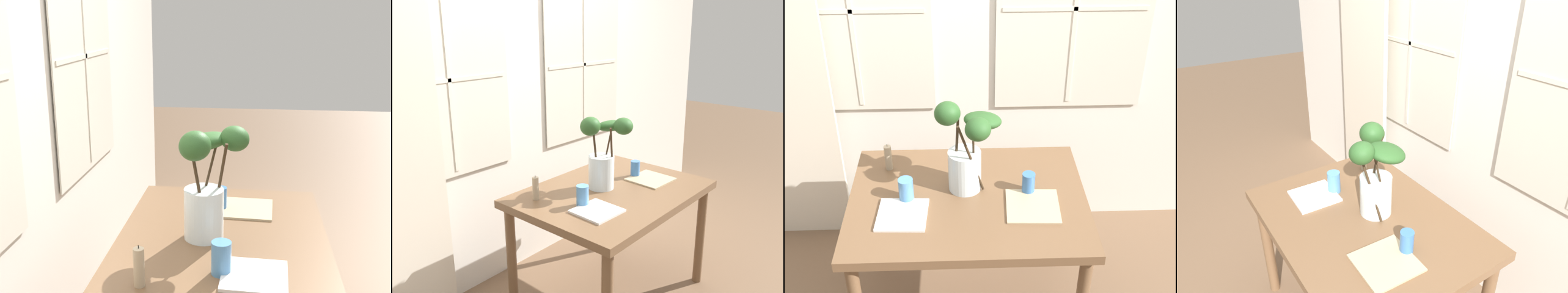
{
  "view_description": "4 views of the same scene",
  "coord_description": "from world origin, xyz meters",
  "views": [
    {
      "loc": [
        -1.89,
        -0.1,
        1.69
      ],
      "look_at": [
        -0.03,
        0.11,
        1.18
      ],
      "focal_mm": 44.94,
      "sensor_mm": 36.0,
      "label": 1
    },
    {
      "loc": [
        -2.03,
        -1.53,
        1.83
      ],
      "look_at": [
        -0.09,
        0.12,
        1.06
      ],
      "focal_mm": 39.25,
      "sensor_mm": 36.0,
      "label": 2
    },
    {
      "loc": [
        -0.02,
        -2.13,
        2.45
      ],
      "look_at": [
        0.06,
        0.08,
        1.02
      ],
      "focal_mm": 49.61,
      "sensor_mm": 36.0,
      "label": 3
    },
    {
      "loc": [
        1.24,
        -0.78,
        1.96
      ],
      "look_at": [
        -0.04,
        0.08,
        1.15
      ],
      "focal_mm": 32.9,
      "sensor_mm": 36.0,
      "label": 4
    }
  ],
  "objects": [
    {
      "name": "plate_square_right",
      "position": [
        0.31,
        -0.09,
        0.78
      ],
      "size": [
        0.27,
        0.27,
        0.01
      ],
      "primitive_type": "cube",
      "rotation": [
        0.0,
        0.0,
        -0.05
      ],
      "color": "tan",
      "rests_on": "dining_table"
    },
    {
      "name": "back_wall_with_windows",
      "position": [
        0.0,
        0.84,
        1.34
      ],
      "size": [
        4.91,
        0.14,
        2.67
      ],
      "color": "silver",
      "rests_on": "ground"
    },
    {
      "name": "pillar_candle",
      "position": [
        -0.42,
        0.26,
        0.85
      ],
      "size": [
        0.04,
        0.04,
        0.15
      ],
      "color": "tan",
      "rests_on": "dining_table"
    },
    {
      "name": "dining_table",
      "position": [
        0.0,
        0.0,
        0.68
      ],
      "size": [
        1.19,
        0.88,
        0.78
      ],
      "color": "brown",
      "rests_on": "ground"
    },
    {
      "name": "drinking_glass_blue_right",
      "position": [
        0.3,
        0.03,
        0.83
      ],
      "size": [
        0.06,
        0.06,
        0.11
      ],
      "primitive_type": "cylinder",
      "color": "#386BAD",
      "rests_on": "dining_table"
    },
    {
      "name": "curtain_sheer_side",
      "position": [
        -1.06,
        0.68,
        1.25
      ],
      "size": [
        0.58,
        0.03,
        2.5
      ],
      "primitive_type": "cube",
      "color": "silver",
      "rests_on": "ground"
    },
    {
      "name": "vase_with_branches",
      "position": [
        -0.0,
        0.07,
        1.01
      ],
      "size": [
        0.35,
        0.33,
        0.5
      ],
      "color": "silver",
      "rests_on": "dining_table"
    },
    {
      "name": "plate_square_left",
      "position": [
        -0.31,
        -0.13,
        0.78
      ],
      "size": [
        0.25,
        0.25,
        0.01
      ],
      "primitive_type": "cube",
      "rotation": [
        0.0,
        0.0,
        -0.04
      ],
      "color": "white",
      "rests_on": "dining_table"
    },
    {
      "name": "drinking_glass_blue_left",
      "position": [
        -0.3,
        -0.01,
        0.84
      ],
      "size": [
        0.07,
        0.07,
        0.13
      ],
      "primitive_type": "cylinder",
      "color": "#4C84BC",
      "rests_on": "dining_table"
    }
  ]
}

